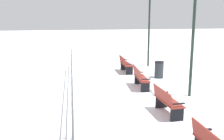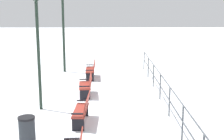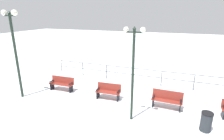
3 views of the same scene
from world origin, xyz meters
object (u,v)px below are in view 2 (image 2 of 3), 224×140
(bench_nearest, at_px, (91,69))
(bench_second, at_px, (87,85))
(bench_third, at_px, (83,109))
(lamppost_middle, at_px, (38,34))
(trash_bin, at_px, (27,131))
(lamppost_near, at_px, (63,11))

(bench_nearest, bearing_deg, bench_second, 87.07)
(bench_third, bearing_deg, bench_nearest, -87.63)
(bench_second, height_order, bench_third, bench_third)
(bench_nearest, bearing_deg, lamppost_middle, 69.82)
(bench_nearest, xyz_separation_m, bench_second, (0.04, 3.23, -0.02))
(trash_bin, bearing_deg, lamppost_middle, -85.11)
(lamppost_near, relative_size, trash_bin, 5.83)
(lamppost_middle, bearing_deg, trash_bin, 94.89)
(bench_second, height_order, lamppost_middle, lamppost_middle)
(bench_nearest, height_order, bench_third, bench_third)
(lamppost_middle, bearing_deg, bench_third, 139.51)
(lamppost_near, bearing_deg, lamppost_middle, 90.00)
(bench_third, distance_m, lamppost_middle, 3.21)
(lamppost_near, xyz_separation_m, lamppost_middle, (0.00, 6.69, -0.62))
(lamppost_middle, xyz_separation_m, trash_bin, (-0.27, 3.15, -2.39))
(bench_second, xyz_separation_m, trash_bin, (1.33, 4.95, -0.03))
(bench_nearest, relative_size, trash_bin, 1.92)
(lamppost_middle, bearing_deg, lamppost_near, -90.00)
(bench_nearest, distance_m, trash_bin, 8.30)
(bench_second, relative_size, trash_bin, 1.73)
(lamppost_near, bearing_deg, bench_second, 108.07)
(bench_nearest, bearing_deg, lamppost_near, -47.49)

